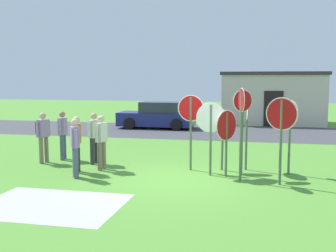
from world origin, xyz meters
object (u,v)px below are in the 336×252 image
Objects in this scene: stop_sign_low_front at (223,129)px; person_in_dark_shirt at (77,141)px; stop_sign_nearest at (290,125)px; person_with_sunhat at (43,134)px; stop_sign_leaning_right at (241,119)px; person_in_blue at (94,135)px; stop_sign_far_back at (211,125)px; stop_sign_rear_right at (242,118)px; person_on_left at (63,133)px; stop_sign_leaning_left at (191,119)px; person_in_teal at (101,139)px; stop_sign_rear_left at (247,115)px; stop_sign_center_cluster at (281,125)px; parked_car_on_street at (158,116)px; stop_sign_tallest at (227,131)px; person_near_signs at (75,145)px.

stop_sign_low_front reaches higher than person_in_dark_shirt.
person_with_sunhat is at bearing -179.86° from stop_sign_nearest.
person_with_sunhat is (-6.55, 1.07, -0.73)m from stop_sign_leaning_right.
person_in_blue and person_with_sunhat have the same top height.
stop_sign_far_back is 0.85× the size of stop_sign_rear_right.
person_in_dark_shirt is (-4.85, -0.65, -0.72)m from stop_sign_rear_right.
stop_sign_nearest reaches higher than stop_sign_far_back.
stop_sign_far_back is 4.05m from person_in_blue.
stop_sign_far_back reaches higher than person_with_sunhat.
stop_sign_leaning_right is 6.45m from person_on_left.
person_in_teal is (-2.68, -0.57, -0.65)m from stop_sign_leaning_left.
stop_sign_rear_left reaches higher than person_in_dark_shirt.
stop_sign_low_front is at bearing 138.76° from stop_sign_center_cluster.
stop_sign_center_cluster is 0.93× the size of stop_sign_rear_right.
stop_sign_low_front is at bearing -65.82° from parked_car_on_street.
person_in_blue is at bearing 172.83° from stop_sign_rear_right.
stop_sign_tallest reaches higher than stop_sign_low_front.
parked_car_on_street is 11.00m from stop_sign_leaning_left.
stop_sign_center_cluster is 1.09× the size of stop_sign_far_back.
stop_sign_leaning_right is 4.90m from person_in_dark_shirt.
stop_sign_rear_left is 1.45× the size of person_in_dark_shirt.
parked_car_on_street is 1.86× the size of stop_sign_leaning_left.
stop_sign_tallest is 0.77× the size of stop_sign_rear_right.
stop_sign_tallest is 1.14× the size of person_in_teal.
stop_sign_rear_right reaches higher than stop_sign_leaning_left.
parked_car_on_street is at bearing 113.38° from stop_sign_tallest.
stop_sign_rear_right reaches higher than stop_sign_center_cluster.
stop_sign_low_front is 0.76× the size of stop_sign_rear_left.
stop_sign_tallest is 0.88× the size of stop_sign_nearest.
stop_sign_low_front is 4.43m from person_in_dark_shirt.
parked_car_on_street is at bearing 111.41° from stop_sign_far_back.
parked_car_on_street is 2.55× the size of person_in_blue.
parked_car_on_street is 12.56m from stop_sign_leaning_right.
stop_sign_rear_right reaches higher than parked_car_on_street.
stop_sign_leaning_left is (-0.96, -0.18, 0.33)m from stop_sign_low_front.
person_in_blue and person_in_dark_shirt have the same top height.
person_in_dark_shirt is at bearing 110.84° from person_near_signs.
stop_sign_nearest is 5.66m from person_in_teal.
stop_sign_nearest reaches higher than stop_sign_tallest.
person_in_dark_shirt is at bearing -164.20° from stop_sign_rear_left.
person_on_left is at bearing -95.91° from parked_car_on_street.
person_on_left is (-7.52, 0.64, -0.51)m from stop_sign_nearest.
stop_sign_leaning_left is at bearing -8.46° from person_on_left.
stop_sign_rear_right is at bearing -98.26° from stop_sign_rear_left.
stop_sign_low_front reaches higher than person_with_sunhat.
stop_sign_rear_right is at bearing 7.63° from person_in_dark_shirt.
stop_sign_leaning_right reaches higher than stop_sign_rear_right.
person_in_teal reaches higher than parked_car_on_street.
parked_car_on_street is at bearing 115.73° from stop_sign_rear_right.
person_in_teal is (0.35, 1.12, 0.00)m from person_near_signs.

